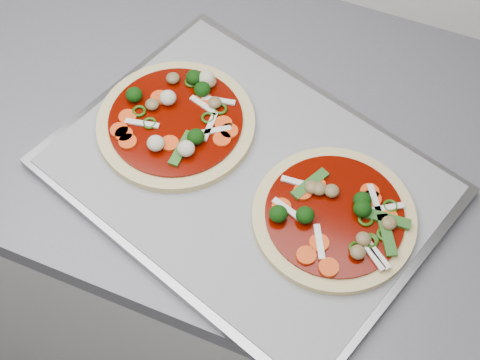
% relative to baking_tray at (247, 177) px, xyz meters
% --- Properties ---
extents(base_cabinet, '(3.60, 0.60, 0.86)m').
position_rel_baking_tray_xyz_m(base_cabinet, '(0.38, 0.08, -0.48)').
color(base_cabinet, silver).
rests_on(base_cabinet, ground).
extents(baking_tray, '(0.59, 0.51, 0.02)m').
position_rel_baking_tray_xyz_m(baking_tray, '(0.00, 0.00, 0.00)').
color(baking_tray, gray).
rests_on(baking_tray, countertop).
extents(parchment, '(0.56, 0.48, 0.00)m').
position_rel_baking_tray_xyz_m(parchment, '(0.00, 0.00, 0.01)').
color(parchment, gray).
rests_on(parchment, baking_tray).
extents(pizza_left, '(0.31, 0.31, 0.04)m').
position_rel_baking_tray_xyz_m(pizza_left, '(-0.12, 0.04, 0.02)').
color(pizza_left, beige).
rests_on(pizza_left, parchment).
extents(pizza_right, '(0.29, 0.29, 0.04)m').
position_rel_baking_tray_xyz_m(pizza_right, '(0.13, -0.02, 0.02)').
color(pizza_right, beige).
rests_on(pizza_right, parchment).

